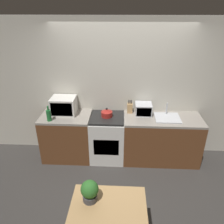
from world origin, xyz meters
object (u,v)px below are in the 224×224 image
at_px(microwave, 64,106).
at_px(toaster_oven, 143,109).
at_px(dining_table, 108,216).
at_px(bottle, 49,115).
at_px(stove_range, 107,138).
at_px(kettle, 107,113).

relative_size(microwave, toaster_oven, 1.47).
bearing_deg(dining_table, microwave, 115.84).
bearing_deg(bottle, microwave, 57.17).
xyz_separation_m(microwave, toaster_oven, (1.48, 0.04, -0.05)).
height_order(stove_range, kettle, kettle).
height_order(kettle, microwave, microwave).
xyz_separation_m(stove_range, toaster_oven, (0.67, 0.15, 0.56)).
xyz_separation_m(kettle, toaster_oven, (0.68, 0.13, 0.04)).
bearing_deg(microwave, toaster_oven, 1.58).
bearing_deg(bottle, dining_table, -55.48).
bearing_deg(stove_range, dining_table, -85.60).
bearing_deg(toaster_oven, dining_table, -104.49).
height_order(microwave, toaster_oven, microwave).
bearing_deg(dining_table, kettle, 94.59).
height_order(bottle, dining_table, bottle).
relative_size(toaster_oven, dining_table, 0.36).
bearing_deg(toaster_oven, microwave, -178.42).
bearing_deg(dining_table, toaster_oven, 75.51).
relative_size(stove_range, bottle, 3.19).
height_order(kettle, bottle, bottle).
bearing_deg(microwave, stove_range, -7.37).
height_order(kettle, toaster_oven, toaster_oven).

